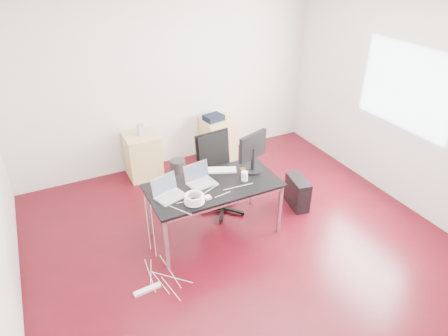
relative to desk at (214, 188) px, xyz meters
name	(u,v)px	position (x,y,z in m)	size (l,w,h in m)	color
room_shell	(250,146)	(0.23, -0.43, 0.73)	(5.00, 5.00, 5.00)	#3C060F
desk	(214,188)	(0.00, 0.00, 0.00)	(1.60, 0.80, 0.73)	black
office_chair	(219,170)	(0.30, 0.46, -0.07)	(0.52, 0.54, 1.08)	black
filing_cabinet_left	(143,155)	(-0.39, 1.79, -0.33)	(0.50, 0.50, 0.70)	tan
filing_cabinet_right	(218,139)	(0.93, 1.79, -0.33)	(0.50, 0.50, 0.70)	tan
pc_tower	(297,192)	(1.30, 0.02, -0.46)	(0.20, 0.45, 0.44)	black
wastebasket	(178,168)	(0.08, 1.52, -0.54)	(0.24, 0.24, 0.28)	black
power_strip	(147,290)	(-1.08, -0.58, -0.66)	(0.30, 0.06, 0.04)	white
laptop_left	(168,192)	(-0.57, 0.01, 0.11)	(0.39, 0.34, 0.23)	silver
laptop_right	(200,179)	(-0.13, 0.11, 0.11)	(0.37, 0.30, 0.23)	silver
monitor	(253,150)	(0.59, 0.10, 0.34)	(0.44, 0.26, 0.51)	black
keyboard	(219,170)	(0.20, 0.26, 0.06)	(0.44, 0.14, 0.02)	white
cup_white	(244,176)	(0.38, -0.08, 0.11)	(0.08, 0.08, 0.12)	white
cup_brown	(243,172)	(0.41, 0.03, 0.10)	(0.08, 0.08, 0.10)	#50301B
cable_coil	(194,199)	(-0.35, -0.24, 0.11)	(0.24, 0.24, 0.11)	white
power_adapter	(208,197)	(-0.19, -0.24, 0.07)	(0.07, 0.07, 0.03)	white
speaker	(141,130)	(-0.37, 1.80, 0.11)	(0.09, 0.08, 0.18)	#9E9E9E
navy_garment	(214,118)	(0.85, 1.82, 0.07)	(0.30, 0.24, 0.09)	black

